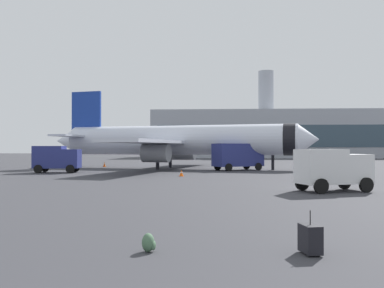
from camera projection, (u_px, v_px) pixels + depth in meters
The scene contains 9 objects.
airplane_at_gate at pixel (177, 140), 53.17m from camera, with size 35.49×32.27×10.50m.
service_truck at pixel (57, 158), 44.67m from camera, with size 4.99×2.93×2.90m.
fuel_truck at pixel (237, 156), 49.28m from camera, with size 6.39×5.11×3.20m.
cargo_van at pixel (332, 168), 25.23m from camera, with size 4.81×3.49×2.60m.
safety_cone_near at pixel (181, 173), 38.92m from camera, with size 0.44×0.44×0.62m.
safety_cone_mid at pixel (104, 164), 58.55m from camera, with size 0.44×0.44×0.73m.
rolling_suitcase at pixel (310, 239), 10.29m from camera, with size 0.53×0.71×1.10m.
traveller_backpack at pixel (149, 243), 10.53m from camera, with size 0.36×0.40×0.48m.
terminal_building at pixel (282, 135), 118.05m from camera, with size 72.71×24.07×24.89m.
Camera 1 is at (0.08, -4.01, 2.66)m, focal length 38.44 mm.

